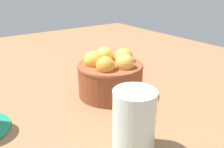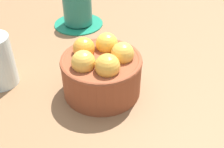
{
  "view_description": "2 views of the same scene",
  "coord_description": "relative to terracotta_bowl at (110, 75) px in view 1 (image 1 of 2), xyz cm",
  "views": [
    {
      "loc": [
        -40.46,
        28.6,
        24.41
      ],
      "look_at": [
        1.0,
        -1.19,
        4.21
      ],
      "focal_mm": 38.86,
      "sensor_mm": 36.0,
      "label": 1
    },
    {
      "loc": [
        -10.54,
        -38.29,
        33.72
      ],
      "look_at": [
        1.86,
        -0.32,
        3.6
      ],
      "focal_mm": 44.44,
      "sensor_mm": 36.0,
      "label": 2
    }
  ],
  "objects": [
    {
      "name": "ground_plane",
      "position": [
        -0.01,
        0.02,
        -6.17
      ],
      "size": [
        148.57,
        115.68,
        3.05
      ],
      "primitive_type": "cube",
      "color": "brown"
    },
    {
      "name": "terracotta_bowl",
      "position": [
        0.0,
        0.0,
        0.0
      ],
      "size": [
        14.36,
        14.36,
        10.08
      ],
      "color": "brown",
      "rests_on": "ground_plane"
    },
    {
      "name": "water_glass",
      "position": [
        -17.71,
        8.32,
        0.3
      ],
      "size": [
        6.37,
        6.37,
        9.88
      ],
      "primitive_type": "cylinder",
      "color": "silver",
      "rests_on": "ground_plane"
    }
  ]
}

